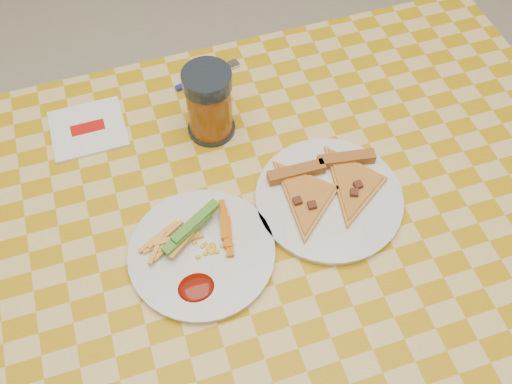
# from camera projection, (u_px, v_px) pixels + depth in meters

# --- Properties ---
(ground) EXTENTS (8.00, 8.00, 0.00)m
(ground) POSITION_uv_depth(u_px,v_px,m) (255.00, 364.00, 1.57)
(ground) COLOR beige
(ground) RESTS_ON ground
(table) EXTENTS (1.28, 0.88, 0.76)m
(table) POSITION_uv_depth(u_px,v_px,m) (254.00, 249.00, 1.00)
(table) COLOR silver
(table) RESTS_ON ground
(plate_left) EXTENTS (0.25, 0.25, 0.01)m
(plate_left) POSITION_uv_depth(u_px,v_px,m) (202.00, 254.00, 0.91)
(plate_left) COLOR silver
(plate_left) RESTS_ON table
(plate_right) EXTENTS (0.25, 0.25, 0.01)m
(plate_right) POSITION_uv_depth(u_px,v_px,m) (329.00, 199.00, 0.97)
(plate_right) COLOR silver
(plate_right) RESTS_ON table
(fries_veggies) EXTENTS (0.17, 0.16, 0.04)m
(fries_veggies) POSITION_uv_depth(u_px,v_px,m) (193.00, 242.00, 0.90)
(fries_veggies) COLOR #FAC14F
(fries_veggies) RESTS_ON plate_left
(pizza_slices) EXTENTS (0.23, 0.21, 0.02)m
(pizza_slices) POSITION_uv_depth(u_px,v_px,m) (328.00, 187.00, 0.96)
(pizza_slices) COLOR #DC9043
(pizza_slices) RESTS_ON plate_right
(drink_glass) EXTENTS (0.09, 0.09, 0.14)m
(drink_glass) POSITION_uv_depth(u_px,v_px,m) (209.00, 104.00, 1.00)
(drink_glass) COLOR black
(drink_glass) RESTS_ON table
(napkin) EXTENTS (0.13, 0.12, 0.01)m
(napkin) POSITION_uv_depth(u_px,v_px,m) (88.00, 129.00, 1.05)
(napkin) COLOR white
(napkin) RESTS_ON table
(fork) EXTENTS (0.14, 0.05, 0.01)m
(fork) POSITION_uv_depth(u_px,v_px,m) (208.00, 75.00, 1.13)
(fork) COLOR navy
(fork) RESTS_ON table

